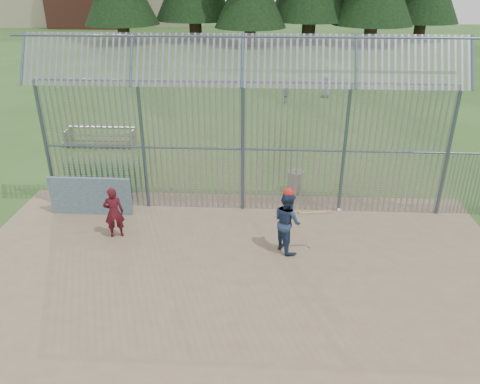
# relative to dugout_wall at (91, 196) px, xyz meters

# --- Properties ---
(ground) EXTENTS (120.00, 120.00, 0.00)m
(ground) POSITION_rel_dugout_wall_xyz_m (4.60, -2.90, -0.62)
(ground) COLOR #2D511E
(ground) RESTS_ON ground
(dirt_infield) EXTENTS (14.00, 10.00, 0.02)m
(dirt_infield) POSITION_rel_dugout_wall_xyz_m (4.60, -3.40, -0.61)
(dirt_infield) COLOR #756047
(dirt_infield) RESTS_ON ground
(dugout_wall) EXTENTS (2.50, 0.12, 1.20)m
(dugout_wall) POSITION_rel_dugout_wall_xyz_m (0.00, 0.00, 0.00)
(dugout_wall) COLOR #38566B
(dugout_wall) RESTS_ON dirt_infield
(batter) EXTENTS (0.97, 1.03, 1.69)m
(batter) POSITION_rel_dugout_wall_xyz_m (5.89, -1.73, 0.25)
(batter) COLOR navy
(batter) RESTS_ON dirt_infield
(onlooker) EXTENTS (0.62, 0.49, 1.50)m
(onlooker) POSITION_rel_dugout_wall_xyz_m (1.12, -1.28, 0.15)
(onlooker) COLOR maroon
(onlooker) RESTS_ON dirt_infield
(bg_kid_standing) EXTENTS (0.71, 0.52, 1.35)m
(bg_kid_standing) POSITION_rel_dugout_wall_xyz_m (8.77, 15.16, 0.05)
(bg_kid_standing) COLOR slate
(bg_kid_standing) RESTS_ON ground
(bg_kid_seated) EXTENTS (0.59, 0.38, 0.94)m
(bg_kid_seated) POSITION_rel_dugout_wall_xyz_m (6.42, 13.66, -0.15)
(bg_kid_seated) COLOR gray
(bg_kid_seated) RESTS_ON ground
(batting_gear) EXTENTS (1.44, 0.41, 0.64)m
(batting_gear) POSITION_rel_dugout_wall_xyz_m (6.03, -1.76, 0.98)
(batting_gear) COLOR red
(batting_gear) RESTS_ON ground
(trash_can) EXTENTS (0.56, 0.56, 0.82)m
(trash_can) POSITION_rel_dugout_wall_xyz_m (6.31, 1.95, -0.24)
(trash_can) COLOR gray
(trash_can) RESTS_ON ground
(bleacher) EXTENTS (3.00, 0.95, 0.72)m
(bleacher) POSITION_rel_dugout_wall_xyz_m (-1.74, 6.16, -0.21)
(bleacher) COLOR slate
(bleacher) RESTS_ON ground
(backstop_fence) EXTENTS (20.09, 0.81, 5.30)m
(backstop_fence) POSITION_rel_dugout_wall_xyz_m (6.41, 0.53, 1.74)
(backstop_fence) COLOR #47566B
(backstop_fence) RESTS_ON ground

